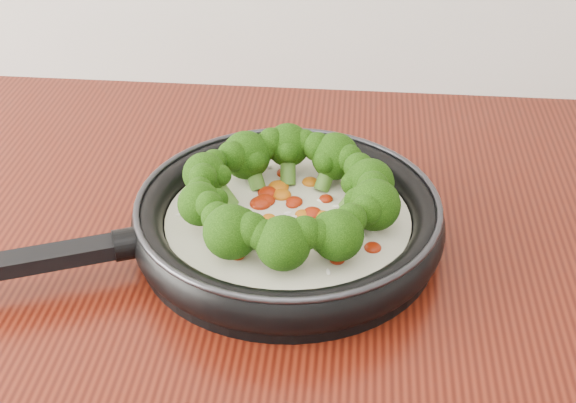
# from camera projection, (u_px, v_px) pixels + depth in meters

# --- Properties ---
(skillet) EXTENTS (0.51, 0.40, 0.09)m
(skillet) POSITION_uv_depth(u_px,v_px,m) (286.00, 215.00, 0.78)
(skillet) COLOR black
(skillet) RESTS_ON counter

